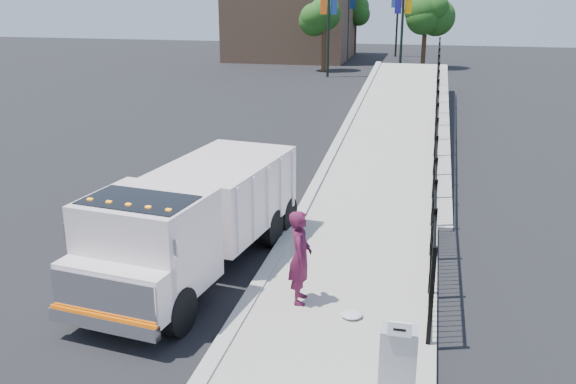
# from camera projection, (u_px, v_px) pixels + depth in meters

# --- Properties ---
(ground) EXTENTS (120.00, 120.00, 0.00)m
(ground) POSITION_uv_depth(u_px,v_px,m) (263.00, 282.00, 13.95)
(ground) COLOR black
(ground) RESTS_ON ground
(sidewalk) EXTENTS (3.55, 12.00, 0.12)m
(sidewalk) POSITION_uv_depth(u_px,v_px,m) (337.00, 336.00, 11.68)
(sidewalk) COLOR #9E998E
(sidewalk) RESTS_ON ground
(curb) EXTENTS (0.30, 12.00, 0.16)m
(curb) POSITION_uv_depth(u_px,v_px,m) (236.00, 323.00, 12.07)
(curb) COLOR #ADAAA3
(curb) RESTS_ON ground
(ramp) EXTENTS (3.95, 24.06, 3.19)m
(ramp) POSITION_uv_depth(u_px,v_px,m) (402.00, 131.00, 28.36)
(ramp) COLOR #9E998E
(ramp) RESTS_ON ground
(iron_fence) EXTENTS (0.10, 28.00, 1.80)m
(iron_fence) POSITION_uv_depth(u_px,v_px,m) (436.00, 132.00, 24.07)
(iron_fence) COLOR black
(iron_fence) RESTS_ON ground
(truck) EXTENTS (3.17, 7.26, 2.40)m
(truck) POSITION_uv_depth(u_px,v_px,m) (193.00, 217.00, 13.94)
(truck) COLOR black
(truck) RESTS_ON ground
(worker) EXTENTS (0.55, 0.75, 1.91)m
(worker) POSITION_uv_depth(u_px,v_px,m) (300.00, 257.00, 12.57)
(worker) COLOR #50132F
(worker) RESTS_ON sidewalk
(utility_cabinet) EXTENTS (0.55, 0.40, 1.25)m
(utility_cabinet) POSITION_uv_depth(u_px,v_px,m) (398.00, 365.00, 9.56)
(utility_cabinet) COLOR gray
(utility_cabinet) RESTS_ON sidewalk
(arrow_sign) EXTENTS (0.35, 0.04, 0.22)m
(arrow_sign) POSITION_uv_depth(u_px,v_px,m) (400.00, 329.00, 9.13)
(arrow_sign) COLOR white
(arrow_sign) RESTS_ON utility_cabinet
(debris) EXTENTS (0.43, 0.43, 0.11)m
(debris) POSITION_uv_depth(u_px,v_px,m) (352.00, 314.00, 12.22)
(debris) COLOR silver
(debris) RESTS_ON sidewalk
(light_pole_0) EXTENTS (3.77, 0.22, 8.00)m
(light_pole_0) POSITION_uv_depth(u_px,v_px,m) (333.00, 13.00, 43.57)
(light_pole_0) COLOR black
(light_pole_0) RESTS_ON ground
(light_pole_1) EXTENTS (3.78, 0.22, 8.00)m
(light_pole_1) POSITION_uv_depth(u_px,v_px,m) (398.00, 12.00, 44.51)
(light_pole_1) COLOR black
(light_pole_1) RESTS_ON ground
(light_pole_2) EXTENTS (3.77, 0.22, 8.00)m
(light_pole_2) POSITION_uv_depth(u_px,v_px,m) (352.00, 7.00, 53.56)
(light_pole_2) COLOR black
(light_pole_2) RESTS_ON ground
(light_pole_3) EXTENTS (3.78, 0.22, 8.00)m
(light_pole_3) POSITION_uv_depth(u_px,v_px,m) (394.00, 6.00, 56.54)
(light_pole_3) COLOR black
(light_pole_3) RESTS_ON ground
(tree_0) EXTENTS (2.51, 2.51, 5.26)m
(tree_0) POSITION_uv_depth(u_px,v_px,m) (324.00, 17.00, 46.53)
(tree_0) COLOR #382314
(tree_0) RESTS_ON ground
(tree_1) EXTENTS (2.62, 2.62, 5.31)m
(tree_1) POSITION_uv_depth(u_px,v_px,m) (426.00, 16.00, 48.44)
(tree_1) COLOR #382314
(tree_1) RESTS_ON ground
(tree_2) EXTENTS (2.46, 2.46, 5.23)m
(tree_2) POSITION_uv_depth(u_px,v_px,m) (355.00, 11.00, 58.36)
(tree_2) COLOR #382314
(tree_2) RESTS_ON ground
(building) EXTENTS (10.00, 10.00, 8.00)m
(building) POSITION_uv_depth(u_px,v_px,m) (292.00, 11.00, 55.45)
(building) COLOR #8C664C
(building) RESTS_ON ground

